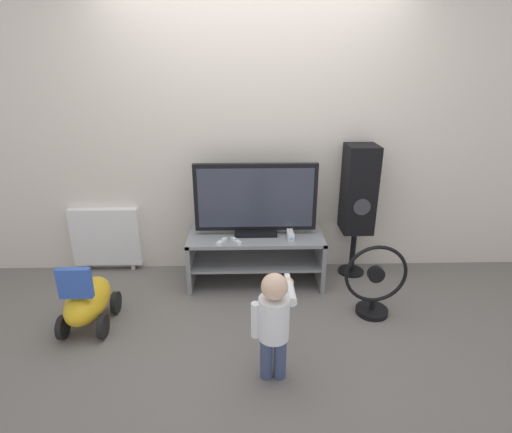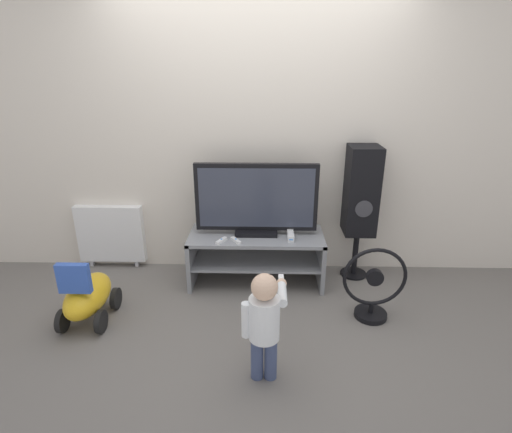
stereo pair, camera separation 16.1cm
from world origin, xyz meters
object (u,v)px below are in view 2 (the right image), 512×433
Objects in this scene: radiator at (111,234)px; remote_secondary at (236,240)px; remote_primary at (221,241)px; ride_on_toy at (88,296)px; television at (256,200)px; floor_fan at (374,287)px; speaker_tower at (361,194)px; child at (265,318)px; game_console at (291,235)px.

remote_secondary is at bearing -18.44° from radiator.
ride_on_toy is at bearing -154.29° from remote_primary.
television is at bearing 32.39° from remote_primary.
remote_primary is (-0.29, -0.18, -0.30)m from television.
radiator is at bearing 161.06° from floor_fan.
television is 0.86× the size of speaker_tower.
speaker_tower is at bearing 57.97° from child.
radiator reaches higher than floor_fan.
remote_primary is at bearing -166.26° from speaker_tower.
television is at bearing 148.44° from floor_fan.
speaker_tower is (1.19, 0.29, 0.33)m from remote_primary.
remote_primary is (-0.58, -0.09, -0.02)m from game_console.
speaker_tower is at bearing 14.87° from remote_secondary.
remote_primary is 1.11m from ride_on_toy.
speaker_tower reaches higher than floor_fan.
television is 1.26m from child.
remote_secondary is 0.23× the size of ride_on_toy.
game_console is 0.34× the size of ride_on_toy.
ride_on_toy reaches higher than remote_primary.
ride_on_toy is (-2.16, -0.09, -0.05)m from floor_fan.
floor_fan is at bearing -90.16° from speaker_tower.
ride_on_toy is at bearing -152.69° from television.
ride_on_toy is 0.89× the size of radiator.
remote_secondary is at bearing 3.22° from remote_primary.
floor_fan is at bearing -18.94° from radiator.
remote_primary is 1.02× the size of remote_secondary.
ride_on_toy reaches higher than remote_secondary.
floor_fan is at bearing 2.50° from ride_on_toy.
television is 0.42m from game_console.
remote_secondary is 1.07m from child.
floor_fan is (0.82, 0.66, -0.17)m from child.
speaker_tower is at bearing 19.33° from ride_on_toy.
game_console is 1.47× the size of remote_secondary.
child is 1.60m from speaker_tower.
television reaches higher than child.
child reaches higher than ride_on_toy.
radiator is (-1.10, 0.41, -0.13)m from remote_primary.
remote_secondary is at bearing -169.69° from game_console.
radiator reaches higher than ride_on_toy.
game_console is at bearing -17.34° from television.
television reaches higher than remote_primary.
television is 8.10× the size of remote_secondary.
radiator is at bearing 176.94° from speaker_tower.
remote_primary and remote_secondary have the same top height.
floor_fan is 1.05× the size of ride_on_toy.
television is 1.17m from floor_fan.
remote_secondary is at bearing 23.50° from ride_on_toy.
speaker_tower is at bearing 89.84° from floor_fan.
speaker_tower reaches higher than radiator.
remote_secondary is 0.22× the size of floor_fan.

